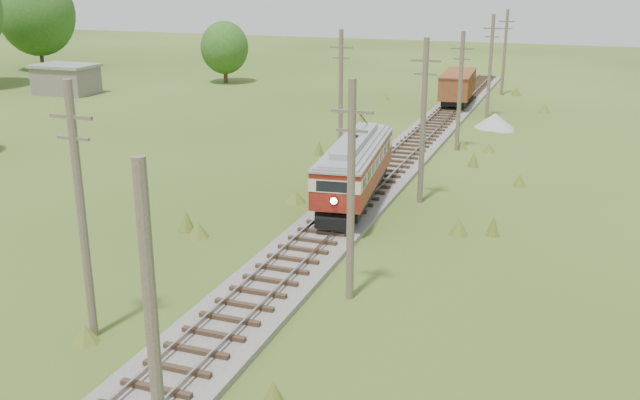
% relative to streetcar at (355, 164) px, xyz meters
% --- Properties ---
extents(railbed_main, '(3.60, 96.00, 0.57)m').
position_rel_streetcar_xyz_m(railbed_main, '(-0.00, 4.87, -2.19)').
color(railbed_main, '#605B54').
rests_on(railbed_main, ground).
extents(streetcar, '(3.79, 11.03, 4.99)m').
position_rel_streetcar_xyz_m(streetcar, '(0.00, 0.00, 0.00)').
color(streetcar, black).
rests_on(streetcar, ground).
extents(gondola, '(3.20, 8.44, 2.75)m').
position_rel_streetcar_xyz_m(gondola, '(-0.00, 32.12, -0.34)').
color(gondola, black).
rests_on(gondola, ground).
extents(gravel_pile, '(3.32, 3.53, 1.21)m').
position_rel_streetcar_xyz_m(gravel_pile, '(4.67, 23.65, -1.82)').
color(gravel_pile, gray).
rests_on(gravel_pile, ground).
extents(utility_pole_r_1, '(0.30, 0.30, 8.80)m').
position_rel_streetcar_xyz_m(utility_pole_r_1, '(3.10, -24.13, 2.01)').
color(utility_pole_r_1, brown).
rests_on(utility_pole_r_1, ground).
extents(utility_pole_r_2, '(1.60, 0.30, 8.60)m').
position_rel_streetcar_xyz_m(utility_pole_r_2, '(3.30, -11.13, 2.04)').
color(utility_pole_r_2, brown).
rests_on(utility_pole_r_2, ground).
extents(utility_pole_r_3, '(1.60, 0.30, 9.00)m').
position_rel_streetcar_xyz_m(utility_pole_r_3, '(3.20, 1.87, 2.24)').
color(utility_pole_r_3, brown).
rests_on(utility_pole_r_3, ground).
extents(utility_pole_r_4, '(1.60, 0.30, 8.40)m').
position_rel_streetcar_xyz_m(utility_pole_r_4, '(3.00, 14.87, 1.94)').
color(utility_pole_r_4, brown).
rests_on(utility_pole_r_4, ground).
extents(utility_pole_r_5, '(1.60, 0.30, 8.90)m').
position_rel_streetcar_xyz_m(utility_pole_r_5, '(3.40, 27.87, 2.19)').
color(utility_pole_r_5, brown).
rests_on(utility_pole_r_5, ground).
extents(utility_pole_r_6, '(1.60, 0.30, 8.70)m').
position_rel_streetcar_xyz_m(utility_pole_r_6, '(3.20, 40.87, 2.09)').
color(utility_pole_r_6, brown).
rests_on(utility_pole_r_6, ground).
extents(utility_pole_l_a, '(1.60, 0.30, 9.00)m').
position_rel_streetcar_xyz_m(utility_pole_l_a, '(-4.20, -17.13, 2.24)').
color(utility_pole_l_a, brown).
rests_on(utility_pole_l_a, ground).
extents(utility_pole_l_b, '(1.60, 0.30, 8.60)m').
position_rel_streetcar_xyz_m(utility_pole_l_b, '(-4.50, 10.87, 2.04)').
color(utility_pole_l_b, brown).
rests_on(utility_pole_l_b, ground).
extents(tree_left_5, '(9.66, 9.66, 12.44)m').
position_rel_streetcar_xyz_m(tree_left_5, '(-56.00, 40.87, 4.74)').
color(tree_left_5, '#38281C').
rests_on(tree_left_5, ground).
extents(tree_mid_a, '(5.46, 5.46, 7.03)m').
position_rel_streetcar_xyz_m(tree_mid_a, '(-28.00, 38.87, 1.63)').
color(tree_mid_a, '#38281C').
rests_on(tree_mid_a, ground).
extents(shed, '(6.40, 4.40, 3.10)m').
position_rel_streetcar_xyz_m(shed, '(-40.00, 25.87, -0.81)').
color(shed, slate).
rests_on(shed, ground).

